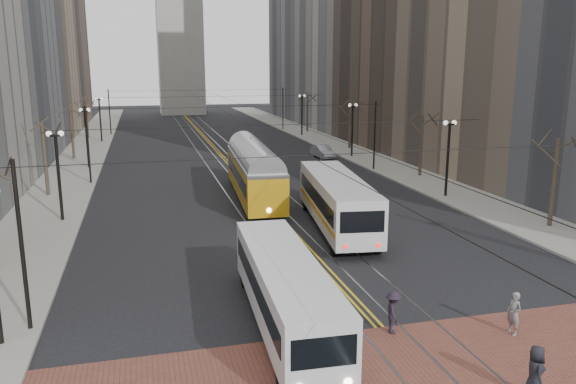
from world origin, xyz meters
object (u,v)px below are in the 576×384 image
rear_bus (337,203)px  sedan_silver (323,152)px  streetcar (254,177)px  pedestrian_b (514,313)px  pedestrian_d (393,312)px  pedestrian_a (535,372)px  sedan_grey (318,172)px  cargo_van (328,191)px  transit_bus (285,293)px

rear_bus → sedan_silver: rear_bus is taller
streetcar → pedestrian_b: 24.60m
streetcar → pedestrian_d: (0.79, -22.82, -0.86)m
pedestrian_a → streetcar: bearing=25.3°
sedan_grey → pedestrian_a: bearing=-98.5°
sedan_grey → pedestrian_a: pedestrian_a is taller
streetcar → cargo_van: size_ratio=2.61×
pedestrian_a → sedan_grey: bearing=12.8°
cargo_van → sedan_grey: size_ratio=1.13×
cargo_van → pedestrian_a: cargo_van is taller
pedestrian_a → sedan_silver: bearing=9.0°
sedan_grey → transit_bus: bearing=-112.3°
rear_bus → sedan_grey: bearing=84.5°
sedan_grey → streetcar: bearing=-144.1°
pedestrian_a → pedestrian_b: size_ratio=1.03×
rear_bus → sedan_grey: (3.33, 14.42, -0.78)m
streetcar → rear_bus: size_ratio=1.16×
cargo_van → rear_bus: bearing=-108.7°
sedan_grey → pedestrian_a: size_ratio=2.87×
streetcar → pedestrian_b: size_ratio=8.70×
sedan_silver → pedestrian_d: bearing=-108.0°
pedestrian_b → pedestrian_a: bearing=-37.5°
rear_bus → pedestrian_a: size_ratio=7.29×
sedan_grey → sedan_silver: sedan_grey is taller
streetcar → pedestrian_a: size_ratio=8.45×
rear_bus → streetcar: bearing=117.5°
sedan_silver → pedestrian_b: pedestrian_b is taller
pedestrian_b → cargo_van: bearing=172.3°
streetcar → pedestrian_a: streetcar is taller
rear_bus → pedestrian_b: 14.99m
pedestrian_d → pedestrian_b: bearing=-94.1°
transit_bus → sedan_silver: (14.00, 38.35, -0.68)m
sedan_silver → rear_bus: bearing=-109.9°
sedan_silver → pedestrian_b: bearing=-101.8°
pedestrian_a → pedestrian_d: (-2.28, 5.00, -0.03)m
streetcar → pedestrian_b: (5.08, -24.05, -0.85)m
transit_bus → rear_bus: 13.70m
pedestrian_b → pedestrian_d: size_ratio=1.01×
streetcar → rear_bus: bearing=-66.3°
streetcar → pedestrian_d: 22.85m
rear_bus → pedestrian_d: 13.90m
transit_bus → pedestrian_a: 8.91m
cargo_van → sedan_silver: 22.20m
pedestrian_b → sedan_grey: bearing=167.5°
transit_bus → streetcar: size_ratio=0.77×
sedan_grey → pedestrian_b: size_ratio=2.95×
transit_bus → cargo_van: 18.71m
streetcar → pedestrian_a: 28.00m
sedan_silver → pedestrian_d: 41.14m
rear_bus → sedan_silver: (7.65, 26.22, -0.91)m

